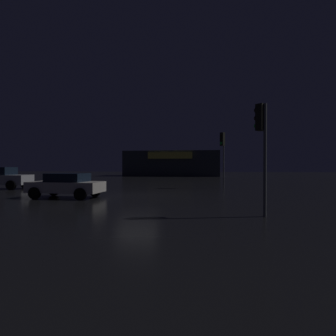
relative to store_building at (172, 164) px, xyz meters
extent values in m
plane|color=black|center=(1.18, -29.78, -2.13)|extent=(120.00, 120.00, 0.00)
cube|color=#33383D|center=(0.00, 0.01, -0.01)|extent=(15.99, 6.17, 4.25)
cube|color=#E5D84C|center=(0.00, -3.22, 1.29)|extent=(7.22, 0.24, 1.05)
cylinder|color=#595B60|center=(6.76, -23.95, 0.05)|extent=(0.10, 0.10, 4.37)
cube|color=black|center=(6.65, -24.06, 1.72)|extent=(0.41, 0.41, 1.05)
sphere|color=black|center=(6.54, -24.18, 2.03)|extent=(0.20, 0.20, 0.20)
sphere|color=black|center=(6.54, -24.18, 1.72)|extent=(0.20, 0.20, 0.20)
sphere|color=#19D13F|center=(6.54, -24.18, 1.40)|extent=(0.20, 0.20, 0.20)
cylinder|color=#595B60|center=(7.15, -35.60, -0.19)|extent=(0.11, 0.11, 3.89)
cube|color=black|center=(7.04, -35.49, 1.30)|extent=(0.41, 0.41, 0.92)
sphere|color=black|center=(6.93, -35.38, 1.58)|extent=(0.20, 0.20, 0.20)
sphere|color=black|center=(6.93, -35.38, 1.30)|extent=(0.20, 0.20, 0.20)
sphere|color=#19D13F|center=(6.93, -35.38, 1.02)|extent=(0.20, 0.20, 0.20)
cube|color=#B7B7BF|center=(-10.18, -26.95, -1.43)|extent=(4.55, 2.02, 0.71)
cylinder|color=black|center=(-8.78, -26.00, -1.78)|extent=(0.71, 0.27, 0.70)
cylinder|color=black|center=(-8.65, -27.69, -1.78)|extent=(0.71, 0.27, 0.70)
cube|color=silver|center=(-2.35, -31.46, -1.53)|extent=(4.03, 1.87, 0.57)
cube|color=black|center=(-2.25, -31.47, -1.02)|extent=(2.07, 1.60, 0.46)
cylinder|color=black|center=(-3.70, -32.22, -1.82)|extent=(0.64, 0.25, 0.63)
cylinder|color=black|center=(-3.61, -30.56, -1.82)|extent=(0.64, 0.25, 0.63)
cylinder|color=black|center=(-1.10, -32.36, -1.82)|extent=(0.64, 0.25, 0.63)
cylinder|color=black|center=(-1.01, -30.71, -1.82)|extent=(0.64, 0.25, 0.63)
camera|label=1|loc=(4.97, -44.84, -0.38)|focal=27.75mm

